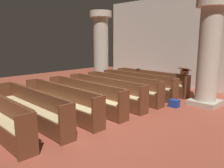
% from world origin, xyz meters
% --- Properties ---
extents(ground_plane, '(19.20, 19.20, 0.00)m').
position_xyz_m(ground_plane, '(0.00, 0.00, 0.00)').
color(ground_plane, '#9E4733').
extents(back_wall, '(10.00, 0.16, 4.50)m').
position_xyz_m(back_wall, '(0.00, 6.08, 2.25)').
color(back_wall, silver).
rests_on(back_wall, ground).
extents(pew_row_0, '(3.71, 0.47, 0.94)m').
position_xyz_m(pew_row_0, '(-0.67, 4.04, 0.50)').
color(pew_row_0, brown).
rests_on(pew_row_0, ground).
extents(pew_row_1, '(3.71, 0.46, 0.94)m').
position_xyz_m(pew_row_1, '(-0.67, 3.09, 0.50)').
color(pew_row_1, brown).
rests_on(pew_row_1, ground).
extents(pew_row_2, '(3.71, 0.46, 0.94)m').
position_xyz_m(pew_row_2, '(-0.67, 2.13, 0.50)').
color(pew_row_2, brown).
rests_on(pew_row_2, ground).
extents(pew_row_3, '(3.71, 0.47, 0.94)m').
position_xyz_m(pew_row_3, '(-0.67, 1.17, 0.50)').
color(pew_row_3, brown).
rests_on(pew_row_3, ground).
extents(pew_row_4, '(3.71, 0.46, 0.94)m').
position_xyz_m(pew_row_4, '(-0.67, 0.22, 0.50)').
color(pew_row_4, brown).
rests_on(pew_row_4, ground).
extents(pew_row_5, '(3.71, 0.46, 0.94)m').
position_xyz_m(pew_row_5, '(-0.67, -0.74, 0.50)').
color(pew_row_5, brown).
rests_on(pew_row_5, ground).
extents(pew_row_6, '(3.71, 0.47, 0.94)m').
position_xyz_m(pew_row_6, '(-0.67, -1.69, 0.50)').
color(pew_row_6, brown).
rests_on(pew_row_6, ground).
extents(pillar_aisle_side, '(1.08, 1.08, 3.76)m').
position_xyz_m(pillar_aisle_side, '(2.05, 3.67, 1.95)').
color(pillar_aisle_side, '#B6AD9A').
rests_on(pillar_aisle_side, ground).
extents(pillar_far_side, '(1.08, 1.08, 3.76)m').
position_xyz_m(pillar_far_side, '(-3.34, 3.42, 1.95)').
color(pillar_far_side, '#B6AD9A').
rests_on(pillar_far_side, ground).
extents(lectern, '(0.48, 0.45, 1.08)m').
position_xyz_m(lectern, '(0.32, 5.34, 0.45)').
color(lectern, '#562B1A').
rests_on(lectern, ground).
extents(hymn_book, '(0.16, 0.18, 0.03)m').
position_xyz_m(hymn_book, '(-1.52, 4.23, 0.95)').
color(hymn_book, '#194723').
rests_on(hymn_book, pew_row_0).
extents(kneeler_box_blue, '(0.33, 0.26, 0.26)m').
position_xyz_m(kneeler_box_blue, '(1.39, 2.61, 0.13)').
color(kneeler_box_blue, navy).
rests_on(kneeler_box_blue, ground).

